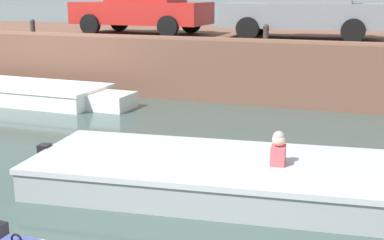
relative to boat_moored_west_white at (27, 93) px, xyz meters
name	(u,v)px	position (x,y,z in m)	size (l,w,h in m)	color
ground_plane	(245,167)	(6.88, -3.31, -0.24)	(400.00, 400.00, 0.00)	#384C47
far_quay_wall	(313,62)	(6.88, 4.53, 0.58)	(60.00, 6.00, 1.63)	brown
far_wall_coping	(298,42)	(6.88, 1.65, 1.43)	(60.00, 0.24, 0.08)	brown
boat_moored_west_white	(27,93)	(0.00, 0.00, 0.00)	(5.73, 1.95, 0.48)	white
motorboat_passing	(239,177)	(7.10, -4.49, 0.01)	(6.79, 2.86, 0.97)	#93999E
car_leftmost_red	(143,5)	(2.05, 3.00, 2.24)	(4.04, 1.98, 1.54)	#B2231E
car_left_inner_grey	(306,7)	(6.83, 3.00, 2.24)	(4.34, 2.09, 1.54)	slate
mooring_bollard_west	(33,26)	(-1.01, 1.78, 1.63)	(0.15, 0.15, 0.45)	#2D2B28
mooring_bollard_mid	(266,32)	(6.03, 1.78, 1.63)	(0.15, 0.15, 0.45)	#2D2B28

